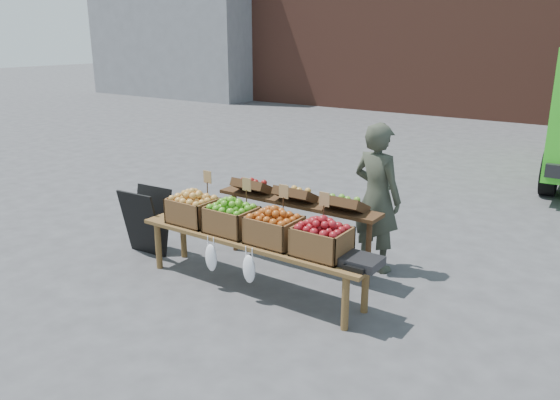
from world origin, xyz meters
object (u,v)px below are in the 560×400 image
Objects in this scene: crate_red_apples at (274,230)px; display_bench at (253,263)px; back_table at (296,224)px; crate_green_apples at (322,242)px; vendor at (377,198)px; chalkboard_sign at (146,221)px; crate_golden_apples at (193,211)px; weighing_scale at (362,262)px; crate_russet_pears at (231,220)px.

display_bench is at bearing 180.00° from crate_red_apples.
display_bench is 5.40× the size of crate_red_apples.
crate_green_apples is (0.75, -0.72, 0.19)m from back_table.
crate_red_apples is (-0.54, -1.21, -0.13)m from vendor.
crate_golden_apples is at bearing -6.86° from chalkboard_sign.
crate_green_apples reaches higher than chalkboard_sign.
weighing_scale is (1.18, -0.72, 0.09)m from back_table.
chalkboard_sign is 0.39× the size of back_table.
chalkboard_sign reaches higher than weighing_scale.
crate_russet_pears is at bearing -5.66° from chalkboard_sign.
chalkboard_sign is 1.64× the size of crate_golden_apples.
back_table reaches higher than crate_red_apples.
crate_red_apples is 0.55m from crate_green_apples.
crate_russet_pears is (-0.28, 0.00, 0.42)m from display_bench.
vendor is 3.36× the size of crate_red_apples.
crate_golden_apples is 1.65m from crate_green_apples.
vendor is 1.31m from weighing_scale.
vendor is 2.76m from chalkboard_sign.
crate_russet_pears is 1.00× the size of crate_green_apples.
crate_russet_pears is at bearing 180.00° from crate_red_apples.
back_table is at bearing 46.52° from vendor.
crate_red_apples reaches higher than weighing_scale.
chalkboard_sign is at bearing -158.58° from back_table.
vendor is at bearing 109.82° from weighing_scale.
crate_green_apples reaches higher than weighing_scale.
crate_russet_pears and crate_green_apples have the same top height.
back_table is at bearing 105.74° from crate_red_apples.
chalkboard_sign is at bearing 178.50° from display_bench.
crate_green_apples is at bearing -43.72° from back_table.
display_bench is at bearing 180.00° from crate_green_apples.
chalkboard_sign is 1.64× the size of crate_red_apples.
chalkboard_sign reaches higher than display_bench.
crate_golden_apples is at bearing -141.25° from back_table.
crate_golden_apples is at bearing 180.00° from crate_russet_pears.
display_bench is (-0.81, -1.21, -0.56)m from vendor.
chalkboard_sign is 1.95m from crate_red_apples.
display_bench is (1.65, -0.04, -0.12)m from chalkboard_sign.
crate_golden_apples is 1.10m from crate_red_apples.
crate_russet_pears is 1.47× the size of weighing_scale.
vendor is 2.05× the size of chalkboard_sign.
crate_golden_apples is 2.08m from weighing_scale.
crate_red_apples is at bearing 0.00° from crate_russet_pears.
crate_russet_pears is at bearing 180.00° from weighing_scale.
crate_green_apples is (0.01, -1.21, -0.13)m from vendor.
vendor is 3.36× the size of crate_russet_pears.
vendor is at bearing 90.60° from crate_green_apples.
weighing_scale is at bearing 0.00° from crate_red_apples.
chalkboard_sign is at bearing 177.00° from crate_golden_apples.
weighing_scale is (2.08, 0.00, -0.10)m from crate_golden_apples.
back_table is 0.82m from crate_russet_pears.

